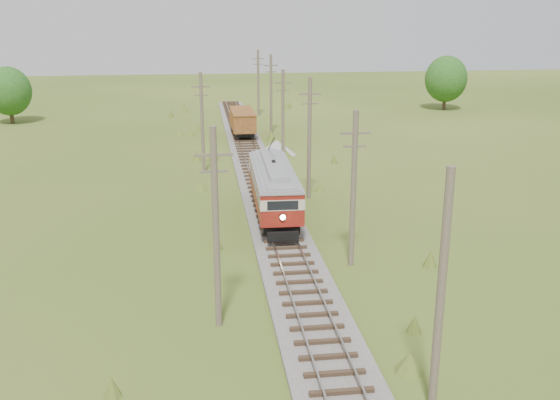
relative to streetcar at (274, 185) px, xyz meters
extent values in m
cube|color=#605B54|center=(0.00, 7.67, -2.34)|extent=(3.60, 96.00, 0.25)
cube|color=#726659|center=(-0.72, 7.67, -1.98)|extent=(0.08, 96.00, 0.17)
cube|color=#726659|center=(0.72, 7.67, -1.98)|extent=(0.08, 96.00, 0.17)
cube|color=#2D2116|center=(0.00, 7.67, -2.13)|extent=(2.40, 96.00, 0.16)
cube|color=black|center=(0.00, 0.00, -1.49)|extent=(2.46, 10.27, 0.42)
cube|color=maroon|center=(0.00, 0.00, -0.56)|extent=(2.87, 11.17, 1.02)
cube|color=beige|center=(0.00, 0.00, 0.27)|extent=(2.90, 11.22, 0.65)
cube|color=black|center=(0.00, 0.00, 0.27)|extent=(2.91, 10.72, 0.51)
cube|color=maroon|center=(0.00, 0.00, 0.74)|extent=(2.87, 11.17, 0.28)
cube|color=gray|center=(0.00, 0.00, 1.04)|extent=(2.92, 11.28, 0.35)
cube|color=gray|center=(0.00, 0.00, 1.36)|extent=(1.37, 8.36, 0.37)
sphere|color=#FFF2BF|center=(-0.14, -5.63, -0.42)|extent=(0.33, 0.33, 0.33)
cylinder|color=black|center=(0.04, 1.67, 2.40)|extent=(0.16, 4.31, 1.78)
cylinder|color=black|center=(-0.80, -4.18, -1.53)|extent=(0.13, 0.74, 0.74)
cylinder|color=black|center=(0.59, -4.22, -1.53)|extent=(0.13, 0.74, 0.74)
cylinder|color=black|center=(-0.59, 4.22, -1.53)|extent=(0.13, 0.74, 0.74)
cylinder|color=black|center=(0.80, 4.18, -1.53)|extent=(0.13, 0.74, 0.74)
cube|color=black|center=(0.00, 28.69, -1.58)|extent=(1.96, 6.63, 0.46)
cube|color=brown|center=(0.00, 28.69, -0.43)|extent=(2.44, 7.37, 1.84)
cube|color=brown|center=(0.00, 28.69, 0.53)|extent=(2.49, 7.52, 0.11)
cylinder|color=black|center=(-0.67, 26.48, -1.53)|extent=(0.12, 0.74, 0.74)
cylinder|color=black|center=(0.70, 26.49, -1.53)|extent=(0.12, 0.74, 0.74)
cylinder|color=black|center=(-0.70, 30.89, -1.53)|extent=(0.12, 0.74, 0.74)
cylinder|color=black|center=(0.67, 30.90, -1.53)|extent=(0.12, 0.74, 0.74)
cone|color=gray|center=(2.79, 20.70, -1.83)|extent=(3.39, 3.39, 1.27)
cone|color=gray|center=(3.63, 19.65, -2.09)|extent=(1.91, 1.91, 0.74)
cylinder|color=brown|center=(3.10, -21.33, 1.94)|extent=(0.30, 0.30, 8.80)
cylinder|color=brown|center=(3.30, -8.33, 1.84)|extent=(0.30, 0.30, 8.60)
cube|color=brown|center=(3.30, -8.33, 4.94)|extent=(1.60, 0.12, 0.12)
cube|color=brown|center=(3.30, -8.33, 4.24)|extent=(1.20, 0.10, 0.10)
cylinder|color=brown|center=(3.20, 4.67, 2.04)|extent=(0.30, 0.30, 9.00)
cube|color=brown|center=(3.20, 4.67, 5.34)|extent=(1.60, 0.12, 0.12)
cube|color=brown|center=(3.20, 4.67, 4.64)|extent=(1.20, 0.10, 0.10)
cylinder|color=brown|center=(3.00, 17.67, 1.74)|extent=(0.30, 0.30, 8.40)
cube|color=brown|center=(3.00, 17.67, 4.74)|extent=(1.60, 0.12, 0.12)
cube|color=brown|center=(3.00, 17.67, 4.04)|extent=(1.20, 0.10, 0.10)
cylinder|color=brown|center=(3.40, 30.67, 1.99)|extent=(0.30, 0.30, 8.90)
cube|color=brown|center=(3.40, 30.67, 5.24)|extent=(1.60, 0.12, 0.12)
cube|color=brown|center=(3.40, 30.67, 4.54)|extent=(1.20, 0.10, 0.10)
cylinder|color=brown|center=(3.20, 43.67, 1.89)|extent=(0.30, 0.30, 8.70)
cube|color=brown|center=(3.20, 43.67, 5.04)|extent=(1.60, 0.12, 0.12)
cube|color=brown|center=(3.20, 43.67, 4.34)|extent=(1.20, 0.10, 0.10)
cylinder|color=brown|center=(-4.20, -14.33, 2.04)|extent=(0.30, 0.30, 9.00)
cube|color=brown|center=(-4.20, -14.33, 5.34)|extent=(1.60, 0.12, 0.12)
cube|color=brown|center=(-4.20, -14.33, 4.64)|extent=(1.20, 0.10, 0.10)
cylinder|color=brown|center=(-4.50, 13.67, 1.84)|extent=(0.30, 0.30, 8.60)
cube|color=brown|center=(-4.50, 13.67, 4.94)|extent=(1.60, 0.12, 0.12)
cube|color=brown|center=(-4.50, 13.67, 4.24)|extent=(1.20, 0.10, 0.10)
cylinder|color=#38281C|center=(-28.00, 41.67, -1.29)|extent=(0.50, 0.50, 2.34)
ellipsoid|color=#185018|center=(-28.00, 41.67, 1.57)|extent=(5.46, 5.46, 6.01)
cylinder|color=#38281C|center=(30.00, 45.67, -1.20)|extent=(0.50, 0.50, 2.52)
ellipsoid|color=#185018|center=(30.00, 45.67, 1.88)|extent=(5.88, 5.88, 6.47)
camera|label=1|loc=(-4.73, -39.57, 11.02)|focal=40.00mm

